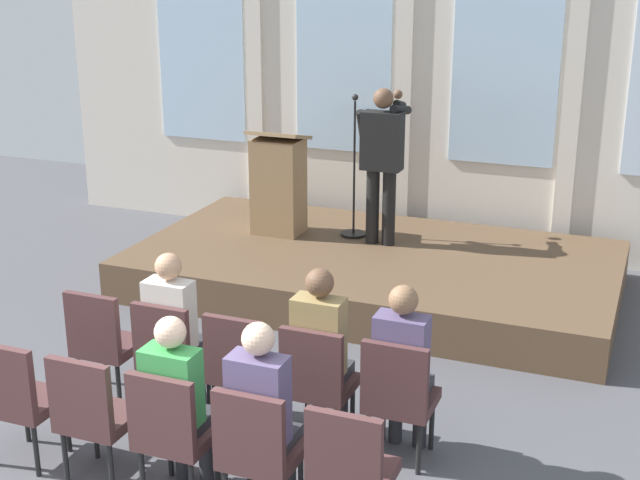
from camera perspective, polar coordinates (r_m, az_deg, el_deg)
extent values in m
cube|color=silver|center=(10.40, 6.64, 10.70)|extent=(9.50, 0.10, 4.13)
cube|color=silver|center=(11.39, -7.69, 12.61)|extent=(1.18, 0.04, 2.48)
cube|color=silver|center=(11.08, -4.21, 11.23)|extent=(0.20, 0.08, 4.13)
cube|color=silver|center=(10.60, 1.53, 12.35)|extent=(1.18, 0.04, 2.48)
cube|color=silver|center=(10.40, 5.43, 10.74)|extent=(0.20, 0.08, 4.13)
cube|color=silver|center=(10.10, 11.91, 11.69)|extent=(1.18, 0.04, 2.48)
cube|color=silver|center=(10.04, 16.03, 9.86)|extent=(0.20, 0.08, 4.13)
cube|color=brown|center=(9.28, 3.50, -1.97)|extent=(4.91, 2.73, 0.41)
cylinder|color=black|center=(9.40, 3.41, 2.20)|extent=(0.14, 0.14, 0.81)
cylinder|color=black|center=(9.34, 4.46, 2.08)|extent=(0.14, 0.14, 0.81)
cube|color=black|center=(9.20, 4.03, 6.38)|extent=(0.42, 0.22, 0.61)
cube|color=navy|center=(9.29, 4.26, 6.95)|extent=(0.06, 0.01, 0.36)
sphere|color=brown|center=(9.13, 4.11, 9.08)|extent=(0.21, 0.21, 0.21)
cylinder|color=black|center=(9.33, 2.78, 7.09)|extent=(0.09, 0.28, 0.45)
cylinder|color=black|center=(9.22, 5.22, 8.36)|extent=(0.15, 0.36, 0.15)
cylinder|color=black|center=(9.35, 5.16, 8.69)|extent=(0.11, 0.34, 0.15)
sphere|color=brown|center=(9.62, 5.04, 9.33)|extent=(0.10, 0.10, 0.10)
cylinder|color=black|center=(9.73, 2.17, 0.38)|extent=(0.28, 0.28, 0.03)
cylinder|color=black|center=(9.53, 2.22, 4.63)|extent=(0.02, 0.02, 1.45)
sphere|color=#262626|center=(9.38, 2.28, 9.17)|extent=(0.07, 0.07, 0.07)
cube|color=#93724C|center=(9.70, -2.69, 3.46)|extent=(0.52, 0.40, 1.05)
cube|color=#93724C|center=(9.59, -2.69, 6.76)|extent=(0.60, 0.48, 0.14)
cylinder|color=black|center=(7.33, -11.34, -8.10)|extent=(0.04, 0.04, 0.40)
cylinder|color=black|center=(7.52, -13.67, -7.58)|extent=(0.04, 0.04, 0.40)
cylinder|color=black|center=(7.08, -12.84, -9.20)|extent=(0.04, 0.04, 0.40)
cylinder|color=black|center=(7.27, -15.21, -8.62)|extent=(0.04, 0.04, 0.40)
cube|color=#4C2D2D|center=(7.20, -13.40, -6.65)|extent=(0.46, 0.44, 0.08)
cube|color=#4C2D2D|center=(6.95, -14.45, -5.22)|extent=(0.46, 0.06, 0.46)
cylinder|color=black|center=(7.05, -7.20, -9.00)|extent=(0.04, 0.04, 0.40)
cylinder|color=black|center=(7.21, -9.73, -8.45)|extent=(0.04, 0.04, 0.40)
cylinder|color=black|center=(6.79, -8.59, -10.19)|extent=(0.04, 0.04, 0.40)
cylinder|color=black|center=(6.96, -11.19, -9.59)|extent=(0.04, 0.04, 0.40)
cube|color=#4C2D2D|center=(6.89, -9.28, -7.52)|extent=(0.46, 0.44, 0.08)
cube|color=#4C2D2D|center=(6.63, -10.24, -6.07)|extent=(0.46, 0.06, 0.46)
cylinder|color=#2D2D33|center=(7.17, -9.08, -8.41)|extent=(0.10, 0.10, 0.44)
cylinder|color=#2D2D33|center=(7.08, -7.81, -8.68)|extent=(0.10, 0.10, 0.44)
cube|color=#2D2D33|center=(6.91, -9.05, -6.88)|extent=(0.34, 0.36, 0.12)
cube|color=silver|center=(6.70, -9.66, -4.74)|extent=(0.36, 0.20, 0.53)
sphere|color=tan|center=(6.58, -9.74, -1.68)|extent=(0.20, 0.20, 0.20)
cylinder|color=black|center=(6.80, -2.71, -9.91)|extent=(0.04, 0.04, 0.40)
cylinder|color=black|center=(6.94, -5.45, -9.36)|extent=(0.04, 0.04, 0.40)
cylinder|color=black|center=(6.53, -3.96, -11.20)|extent=(0.04, 0.04, 0.40)
cylinder|color=black|center=(6.68, -6.79, -10.59)|extent=(0.04, 0.04, 0.40)
cube|color=#4C2D2D|center=(6.63, -4.78, -8.43)|extent=(0.46, 0.44, 0.08)
cube|color=#4C2D2D|center=(6.36, -5.61, -6.96)|extent=(0.46, 0.06, 0.46)
cylinder|color=black|center=(6.61, 2.11, -10.82)|extent=(0.04, 0.04, 0.40)
cylinder|color=black|center=(6.72, -0.83, -10.27)|extent=(0.04, 0.04, 0.40)
cylinder|color=black|center=(6.33, 1.05, -12.21)|extent=(0.04, 0.04, 0.40)
cylinder|color=black|center=(6.45, -2.01, -11.61)|extent=(0.04, 0.04, 0.40)
cube|color=#4C2D2D|center=(6.41, 0.08, -9.35)|extent=(0.46, 0.44, 0.08)
cube|color=#4C2D2D|center=(6.13, -0.58, -7.87)|extent=(0.46, 0.06, 0.46)
cylinder|color=#2D2D33|center=(6.69, -0.07, -10.22)|extent=(0.10, 0.10, 0.44)
cylinder|color=#2D2D33|center=(6.63, 1.40, -10.49)|extent=(0.10, 0.10, 0.44)
cube|color=#2D2D33|center=(6.43, 0.28, -8.64)|extent=(0.34, 0.36, 0.12)
cube|color=#997F4C|center=(6.19, -0.09, -6.23)|extent=(0.36, 0.20, 0.57)
sphere|color=brown|center=(6.05, -0.02, -2.76)|extent=(0.20, 0.20, 0.20)
cylinder|color=black|center=(6.46, 7.21, -11.69)|extent=(0.04, 0.04, 0.40)
cylinder|color=black|center=(6.54, 4.11, -11.17)|extent=(0.04, 0.04, 0.40)
cylinder|color=black|center=(6.17, 6.38, -13.18)|extent=(0.04, 0.04, 0.40)
cylinder|color=black|center=(6.26, 3.13, -12.60)|extent=(0.04, 0.04, 0.40)
cube|color=#4C2D2D|center=(6.24, 5.27, -10.25)|extent=(0.46, 0.44, 0.08)
cube|color=#4C2D2D|center=(5.95, 4.81, -8.78)|extent=(0.46, 0.06, 0.46)
cylinder|color=#2D2D33|center=(6.52, 4.90, -11.11)|extent=(0.10, 0.10, 0.44)
cylinder|color=#2D2D33|center=(6.48, 6.46, -11.37)|extent=(0.10, 0.10, 0.44)
cube|color=#2D2D33|center=(6.26, 5.45, -9.52)|extent=(0.34, 0.36, 0.12)
cube|color=#594C72|center=(6.02, 5.24, -7.23)|extent=(0.36, 0.20, 0.53)
sphere|color=#8C6647|center=(5.89, 5.40, -3.86)|extent=(0.20, 0.20, 0.20)
cylinder|color=black|center=(6.63, -15.96, -11.44)|extent=(0.04, 0.04, 0.40)
cylinder|color=black|center=(6.84, -18.40, -10.73)|extent=(0.04, 0.04, 0.40)
cylinder|color=black|center=(6.41, -17.82, -12.75)|extent=(0.04, 0.04, 0.40)
cube|color=#4C2D2D|center=(6.51, -18.33, -9.87)|extent=(0.46, 0.44, 0.08)
cube|color=#4C2D2D|center=(6.27, -19.68, -8.40)|extent=(0.46, 0.06, 0.46)
cylinder|color=black|center=(6.32, -11.53, -12.66)|extent=(0.04, 0.04, 0.40)
cylinder|color=black|center=(6.51, -14.25, -11.92)|extent=(0.04, 0.04, 0.40)
cylinder|color=black|center=(6.08, -13.31, -14.11)|extent=(0.04, 0.04, 0.40)
cylinder|color=black|center=(6.28, -16.09, -13.28)|extent=(0.04, 0.04, 0.40)
cube|color=#4C2D2D|center=(6.17, -13.97, -11.07)|extent=(0.46, 0.44, 0.08)
cube|color=#4C2D2D|center=(5.92, -15.23, -9.58)|extent=(0.46, 0.06, 0.46)
cylinder|color=black|center=(6.05, -6.62, -13.91)|extent=(0.04, 0.04, 0.40)
cylinder|color=black|center=(6.21, -9.64, -13.15)|extent=(0.04, 0.04, 0.40)
cylinder|color=black|center=(5.97, -11.37, -14.67)|extent=(0.04, 0.04, 0.40)
cube|color=#4C2D2D|center=(5.88, -9.09, -12.32)|extent=(0.46, 0.44, 0.08)
cube|color=#4C2D2D|center=(5.61, -10.23, -10.83)|extent=(0.46, 0.06, 0.46)
cylinder|color=#2D2D33|center=(6.16, -8.86, -13.14)|extent=(0.10, 0.10, 0.44)
cylinder|color=#2D2D33|center=(6.08, -7.35, -13.51)|extent=(0.10, 0.10, 0.44)
cube|color=#2D2D33|center=(5.89, -8.82, -11.55)|extent=(0.34, 0.36, 0.12)
cube|color=green|center=(5.66, -9.54, -9.30)|extent=(0.36, 0.20, 0.51)
sphere|color=beige|center=(5.52, -9.63, -5.87)|extent=(0.20, 0.20, 0.20)
cylinder|color=black|center=(5.83, -1.24, -15.15)|extent=(0.04, 0.04, 0.40)
cylinder|color=black|center=(5.95, -4.54, -14.41)|extent=(0.04, 0.04, 0.40)
cube|color=#4C2D2D|center=(5.63, -3.69, -13.60)|extent=(0.46, 0.44, 0.08)
cube|color=#4C2D2D|center=(5.35, -4.64, -12.12)|extent=(0.46, 0.06, 0.46)
cylinder|color=#2D2D33|center=(5.92, -3.69, -14.38)|extent=(0.10, 0.10, 0.44)
cylinder|color=#2D2D33|center=(5.85, -2.05, -14.75)|extent=(0.10, 0.10, 0.44)
cube|color=#2D2D33|center=(5.65, -3.44, -12.79)|extent=(0.34, 0.36, 0.12)
cube|color=#594C72|center=(5.39, -4.01, -10.23)|extent=(0.36, 0.20, 0.56)
sphere|color=beige|center=(5.23, -4.01, -6.36)|extent=(0.20, 0.20, 0.20)
cube|color=#4C2D2D|center=(5.44, 2.21, -14.84)|extent=(0.46, 0.44, 0.08)
cube|color=#4C2D2D|center=(5.14, 1.52, -13.40)|extent=(0.46, 0.06, 0.46)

